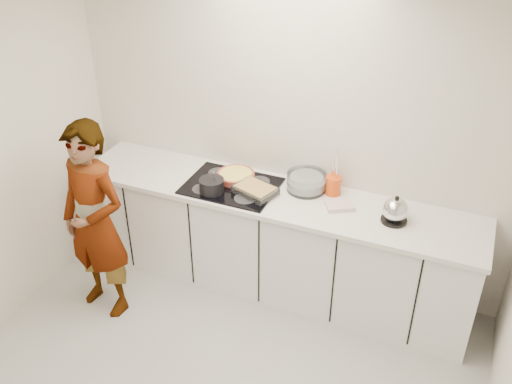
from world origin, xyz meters
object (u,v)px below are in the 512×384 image
at_px(utensil_crock, 333,185).
at_px(cook, 95,222).
at_px(baking_dish, 255,190).
at_px(kettle, 395,211).
at_px(hob, 231,186).
at_px(mixing_bowl, 306,182).
at_px(tart_dish, 236,176).
at_px(saucepan, 212,185).

distance_m(utensil_crock, cook, 1.83).
bearing_deg(baking_dish, kettle, 2.87).
distance_m(hob, mixing_bowl, 0.59).
xyz_separation_m(mixing_bowl, kettle, (0.72, -0.17, 0.02)).
relative_size(baking_dish, cook, 0.23).
bearing_deg(cook, mixing_bowl, 41.99).
height_order(hob, utensil_crock, utensil_crock).
bearing_deg(tart_dish, hob, -84.56).
height_order(baking_dish, cook, cook).
distance_m(baking_dish, kettle, 1.06).
distance_m(baking_dish, cook, 1.24).
height_order(hob, saucepan, saucepan).
bearing_deg(cook, tart_dish, 54.61).
bearing_deg(utensil_crock, kettle, -20.91).
distance_m(mixing_bowl, cook, 1.64).
relative_size(utensil_crock, cook, 0.09).
height_order(kettle, cook, cook).
bearing_deg(mixing_bowl, saucepan, -153.31).
xyz_separation_m(saucepan, cook, (-0.70, -0.57, -0.17)).
height_order(mixing_bowl, cook, cook).
bearing_deg(hob, cook, -137.95).
height_order(tart_dish, saucepan, saucepan).
relative_size(baking_dish, utensil_crock, 2.45).
xyz_separation_m(kettle, utensil_crock, (-0.51, 0.20, -0.02)).
relative_size(tart_dish, saucepan, 1.70).
distance_m(kettle, cook, 2.22).
xyz_separation_m(tart_dish, kettle, (1.29, -0.09, 0.05)).
distance_m(hob, utensil_crock, 0.80).
height_order(mixing_bowl, kettle, kettle).
height_order(hob, baking_dish, baking_dish).
bearing_deg(tart_dish, utensil_crock, 7.48).
xyz_separation_m(hob, baking_dish, (0.22, -0.04, 0.04)).
bearing_deg(hob, mixing_bowl, 18.35).
distance_m(hob, saucepan, 0.19).
height_order(tart_dish, mixing_bowl, mixing_bowl).
bearing_deg(cook, utensil_crock, 38.88).
distance_m(tart_dish, cook, 1.15).
height_order(utensil_crock, cook, cook).
bearing_deg(baking_dish, saucepan, -161.99).
bearing_deg(saucepan, kettle, 6.52).
xyz_separation_m(baking_dish, kettle, (1.06, 0.05, 0.04)).
height_order(baking_dish, kettle, kettle).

